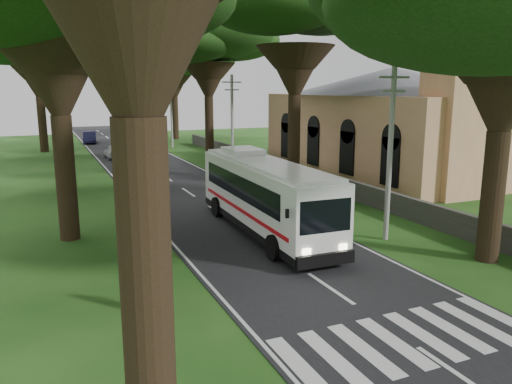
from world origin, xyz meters
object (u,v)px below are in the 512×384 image
Objects in this scene: pole_mid at (232,123)px; distant_car_a at (114,151)px; pole_far at (171,112)px; distant_car_c at (128,132)px; pedestrian at (157,285)px; distant_car_b at (90,137)px; coach_bus at (264,194)px; church at (391,113)px; pole_near at (390,150)px.

distant_car_a is at bearing 120.23° from pole_mid.
pole_far reaches higher than distant_car_c.
distant_car_c is 2.17× the size of pedestrian.
distant_car_b is at bearing 7.64° from pedestrian.
pole_mid is 17.37m from coach_bus.
church reaches higher than pole_near.
pole_far is at bearing 95.15° from distant_car_c.
church reaches higher than distant_car_a.
coach_bus is at bearing -78.79° from distant_car_b.
pedestrian is (-23.87, -19.10, -3.94)m from church.
church is 3.00× the size of pole_near.
pole_far is 10.84m from distant_car_a.
pole_far is 1.80× the size of distant_car_b.
pole_near is 1.96× the size of distant_car_a.
distant_car_b is at bearing 121.92° from church.
church is at bearing 137.63° from distant_car_a.
distant_car_a is at bearing 103.02° from pole_near.
distant_car_b is (-8.50, 49.04, -3.42)m from pole_near.
distant_car_b is at bearing 47.64° from distant_car_c.
distant_car_a is 0.97× the size of distant_car_c.
coach_bus is (-17.05, -12.12, -3.02)m from church.
pole_mid is at bearing -90.00° from pole_far.
distant_car_a is at bearing -138.26° from pole_far.
pedestrian reaches higher than distant_car_a.
distant_car_c is at bearing 92.53° from pole_near.
church is 27.00m from distant_car_a.
pole_near is 0.67× the size of coach_bus.
pedestrian reaches higher than distant_car_b.
distant_car_b is (-8.50, 9.04, -3.42)m from pole_far.
pole_mid is 1.00× the size of pole_far.
distant_car_b is at bearing -88.04° from distant_car_a.
pole_mid is 1.90× the size of distant_car_c.
pedestrian is (-11.51, -43.56, -3.21)m from pole_far.
pole_mid is 0.67× the size of coach_bus.
church is at bearing -51.65° from distant_car_b.
pole_far is at bearing -3.89° from pedestrian.
pole_far is 45.17m from pedestrian.
coach_bus is 29.90m from distant_car_a.
pole_near is at bearing -128.50° from church.
church is at bearing -63.18° from pole_far.
pole_near is 1.00× the size of pole_mid.
distant_car_b is at bearing 133.25° from pole_far.
pedestrian is (-3.01, -52.59, 0.21)m from distant_car_b.
pole_near reaches higher than coach_bus.
pole_mid is 15.62m from distant_car_a.
distant_car_a is (-7.67, 13.16, -3.45)m from pole_mid.
church reaches higher than pole_far.
church is 27.41m from pole_far.
coach_bus is (-4.69, -16.57, -2.29)m from pole_mid.
pole_mid is 36.73m from distant_car_c.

